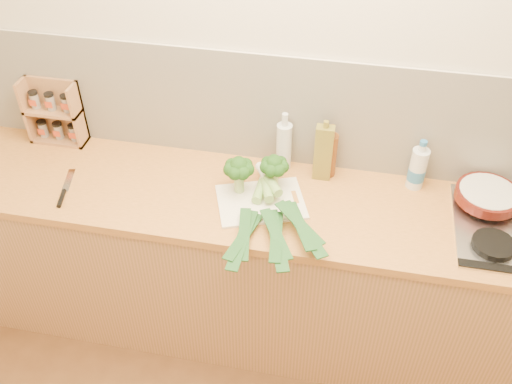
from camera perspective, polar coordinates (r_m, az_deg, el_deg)
room_shell at (r=2.55m, az=3.79°, el=7.93°), size 3.50×3.50×3.50m
counter at (r=2.81m, az=2.27°, el=-7.73°), size 3.20×0.62×0.90m
chopping_board at (r=2.47m, az=0.49°, el=-0.99°), size 0.44×0.38×0.01m
broccoli_left at (r=2.44m, az=-1.73°, el=2.34°), size 0.13×0.13×0.18m
broccoli_right at (r=2.47m, az=1.84°, el=2.61°), size 0.13×0.13×0.17m
leek_front at (r=2.42m, az=-0.08°, el=-1.14°), size 0.11×0.64×0.04m
leek_mid at (r=2.40m, az=1.37°, el=-0.97°), size 0.24×0.63×0.04m
leek_back at (r=2.40m, az=2.57°, el=-0.58°), size 0.38×0.53×0.04m
chefs_knife at (r=2.65m, az=-18.72°, el=-0.16°), size 0.09×0.27×0.02m
skillet at (r=2.61m, az=22.21°, el=-0.30°), size 0.38×0.27×0.05m
spice_rack at (r=2.93m, az=-19.38°, el=7.30°), size 0.27×0.11×0.32m
oil_tin at (r=2.54m, az=6.75°, el=3.95°), size 0.08×0.05×0.30m
glass_bottle at (r=2.60m, az=2.81°, el=4.65°), size 0.07×0.07×0.29m
amber_bottle at (r=2.58m, az=7.39°, el=3.77°), size 0.06×0.06×0.27m
water_bottle at (r=2.60m, az=15.83°, el=2.19°), size 0.08×0.08×0.23m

